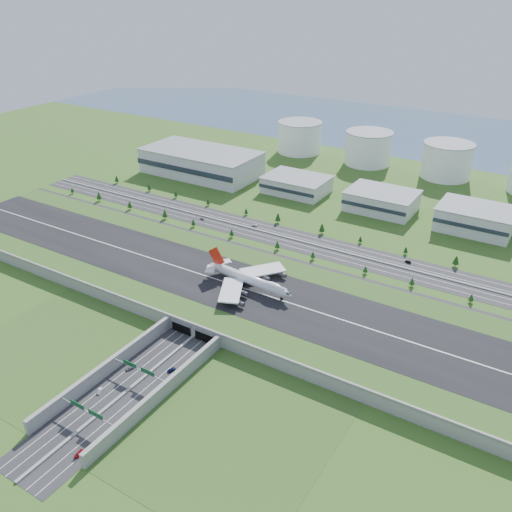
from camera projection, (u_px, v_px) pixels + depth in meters
The scene contains 23 objects.
ground at pixel (241, 298), 351.56m from camera, with size 1200.00×1200.00×0.00m, color #35531A.
airfield_deck at pixel (241, 293), 349.60m from camera, with size 520.00×100.00×9.20m.
underpass_road at pixel (134, 380), 274.99m from camera, with size 38.80×120.40×8.00m.
sign_gantry_near at pixel (139, 370), 276.66m from camera, with size 38.70×0.70×9.80m.
sign_gantry_far at pixel (87, 412), 250.26m from camera, with size 38.70×0.70×9.80m.
north_expressway at pixel (307, 243), 423.20m from camera, with size 560.00×36.00×0.12m, color #28282B.
tree_row at pixel (313, 238), 419.99m from camera, with size 501.85×48.74×8.47m.
hangar_west at pixel (201, 162), 564.68m from camera, with size 120.00×60.00×25.00m, color silver.
hangar_mid_a at pixel (297, 185), 519.42m from camera, with size 58.00×42.00×15.00m, color silver.
hangar_mid_b at pixel (381, 201), 479.29m from camera, with size 58.00×42.00×17.00m, color silver.
hangar_mid_c at pixel (475, 219), 441.50m from camera, with size 58.00×42.00×19.00m, color silver.
fuel_tank_a at pixel (300, 137), 633.32m from camera, with size 50.00×50.00×35.00m, color white.
fuel_tank_b at pixel (368, 148), 593.66m from camera, with size 50.00×50.00×35.00m, color white.
fuel_tank_c at pixel (447, 161), 553.99m from camera, with size 50.00×50.00×35.00m, color white.
bay_water at pixel (440, 134), 713.62m from camera, with size 1200.00×260.00×0.06m, color #3E5976.
boeing_747 at pixel (249, 279), 345.36m from camera, with size 67.36×63.39×20.84m.
car_0 at pixel (130, 368), 287.50m from camera, with size 1.86×4.63×1.58m, color #A3A3A7.
car_1 at pixel (99, 391), 271.75m from camera, with size 1.55×4.45×1.47m, color white.
car_2 at pixel (172, 370), 286.59m from camera, with size 2.17×4.70×1.31m, color #0C1540.
car_3 at pixel (79, 453), 236.36m from camera, with size 2.23×5.50×1.60m, color maroon.
car_4 at pixel (202, 219), 463.43m from camera, with size 1.67×4.15×1.41m, color #5A5A5F.
car_5 at pixel (408, 262), 394.01m from camera, with size 1.67×4.78×1.57m, color black.
car_7 at pixel (254, 225), 451.61m from camera, with size 2.24×5.52×1.60m, color silver.
Camera 1 is at (165.91, -249.23, 186.54)m, focal length 38.00 mm.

